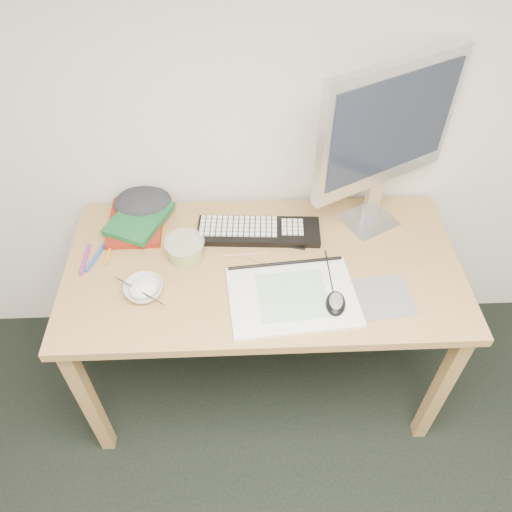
{
  "coord_description": "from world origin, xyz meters",
  "views": [
    {
      "loc": [
        -0.1,
        0.23,
        2.05
      ],
      "look_at": [
        -0.05,
        1.4,
        0.83
      ],
      "focal_mm": 35.0,
      "sensor_mm": 36.0,
      "label": 1
    }
  ],
  "objects_px": {
    "desk": "(263,280)",
    "monitor": "(388,131)",
    "keyboard": "(259,231)",
    "rice_bowl": "(144,290)",
    "sketchpad": "(293,297)"
  },
  "relations": [
    {
      "from": "desk",
      "to": "monitor",
      "type": "distance_m",
      "value": 0.67
    },
    {
      "from": "keyboard",
      "to": "monitor",
      "type": "bearing_deg",
      "value": 10.7
    },
    {
      "from": "monitor",
      "to": "rice_bowl",
      "type": "relative_size",
      "value": 4.9
    },
    {
      "from": "monitor",
      "to": "rice_bowl",
      "type": "xyz_separation_m",
      "value": [
        -0.82,
        -0.33,
        -0.38
      ]
    },
    {
      "from": "rice_bowl",
      "to": "monitor",
      "type": "bearing_deg",
      "value": 21.75
    },
    {
      "from": "sketchpad",
      "to": "keyboard",
      "type": "bearing_deg",
      "value": 102.47
    },
    {
      "from": "monitor",
      "to": "rice_bowl",
      "type": "bearing_deg",
      "value": 173.97
    },
    {
      "from": "desk",
      "to": "sketchpad",
      "type": "distance_m",
      "value": 0.2
    },
    {
      "from": "keyboard",
      "to": "rice_bowl",
      "type": "distance_m",
      "value": 0.48
    },
    {
      "from": "keyboard",
      "to": "monitor",
      "type": "distance_m",
      "value": 0.58
    },
    {
      "from": "keyboard",
      "to": "rice_bowl",
      "type": "xyz_separation_m",
      "value": [
        -0.39,
        -0.27,
        0.01
      ]
    },
    {
      "from": "monitor",
      "to": "keyboard",
      "type": "bearing_deg",
      "value": 159.35
    },
    {
      "from": "monitor",
      "to": "rice_bowl",
      "type": "distance_m",
      "value": 0.96
    },
    {
      "from": "sketchpad",
      "to": "rice_bowl",
      "type": "distance_m",
      "value": 0.5
    },
    {
      "from": "desk",
      "to": "rice_bowl",
      "type": "relative_size",
      "value": 10.72
    }
  ]
}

